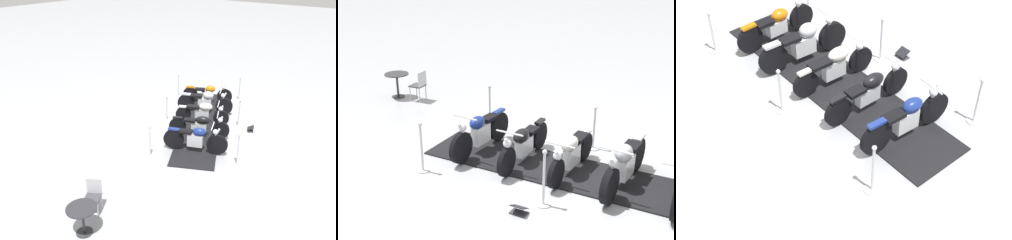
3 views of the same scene
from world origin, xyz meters
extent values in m
plane|color=#A8AAB2|center=(0.00, 0.00, 0.00)|extent=(80.00, 80.00, 0.00)
cube|color=black|center=(0.00, 0.00, 0.02)|extent=(6.68, 4.23, 0.03)
cylinder|color=black|center=(1.75, 1.66, 0.39)|extent=(0.36, 0.70, 0.71)
cylinder|color=black|center=(2.30, 0.27, 0.39)|extent=(0.36, 0.70, 0.71)
cube|color=silver|center=(2.02, 0.97, 0.45)|extent=(0.37, 0.56, 0.44)
ellipsoid|color=navy|center=(1.98, 1.09, 0.78)|extent=(0.43, 0.53, 0.28)
cube|color=black|center=(2.15, 0.65, 0.74)|extent=(0.40, 0.50, 0.08)
cube|color=navy|center=(2.30, 0.27, 0.77)|extent=(0.26, 0.41, 0.06)
cylinder|color=silver|center=(1.78, 1.58, 0.69)|extent=(0.19, 0.33, 0.60)
cylinder|color=silver|center=(1.82, 1.50, 1.05)|extent=(0.59, 0.26, 0.04)
sphere|color=silver|center=(1.78, 1.59, 0.85)|extent=(0.18, 0.18, 0.18)
cylinder|color=black|center=(0.68, 1.21, 0.35)|extent=(0.36, 0.63, 0.64)
cylinder|color=black|center=(1.35, -0.24, 0.35)|extent=(0.36, 0.63, 0.64)
cube|color=silver|center=(1.01, 0.48, 0.39)|extent=(0.40, 0.58, 0.36)
ellipsoid|color=black|center=(0.95, 0.61, 0.70)|extent=(0.48, 0.59, 0.29)
cube|color=black|center=(1.15, 0.18, 0.65)|extent=(0.41, 0.49, 0.08)
cube|color=black|center=(1.35, -0.24, 0.70)|extent=(0.26, 0.37, 0.06)
cylinder|color=silver|center=(0.71, 1.15, 0.63)|extent=(0.17, 0.26, 0.55)
cylinder|color=silver|center=(0.73, 1.09, 0.96)|extent=(0.58, 0.29, 0.04)
sphere|color=silver|center=(0.69, 1.18, 0.76)|extent=(0.18, 0.18, 0.18)
cylinder|color=black|center=(-0.29, 0.70, 0.34)|extent=(0.33, 0.61, 0.61)
cylinder|color=black|center=(0.29, -0.70, 0.34)|extent=(0.33, 0.61, 0.61)
cube|color=silver|center=(0.00, 0.00, 0.41)|extent=(0.38, 0.57, 0.42)
ellipsoid|color=silver|center=(-0.05, 0.12, 0.75)|extent=(0.49, 0.60, 0.31)
cube|color=black|center=(0.14, -0.34, 0.71)|extent=(0.45, 0.58, 0.08)
cube|color=silver|center=(0.29, -0.70, 0.68)|extent=(0.24, 0.36, 0.06)
cylinder|color=silver|center=(-0.27, 0.63, 0.60)|extent=(0.17, 0.27, 0.53)
cylinder|color=silver|center=(-0.24, 0.57, 0.92)|extent=(0.61, 0.28, 0.04)
sphere|color=silver|center=(-0.28, 0.67, 0.72)|extent=(0.18, 0.18, 0.18)
cylinder|color=black|center=(-1.32, 0.27, 0.39)|extent=(0.39, 0.71, 0.71)
cylinder|color=black|center=(-0.71, -1.24, 0.39)|extent=(0.39, 0.71, 0.71)
cube|color=silver|center=(-1.01, -0.48, 0.44)|extent=(0.44, 0.61, 0.43)
ellipsoid|color=#B7BAC1|center=(-1.06, -0.35, 0.81)|extent=(0.48, 0.53, 0.34)
cube|color=black|center=(-0.88, -0.82, 0.75)|extent=(0.46, 0.56, 0.08)
cube|color=#B7BAC1|center=(-0.71, -1.24, 0.78)|extent=(0.30, 0.43, 0.06)
cylinder|color=silver|center=(-1.28, 0.19, 0.69)|extent=(0.18, 0.32, 0.61)
cylinder|color=silver|center=(-1.25, 0.11, 1.06)|extent=(0.64, 0.29, 0.04)
sphere|color=silver|center=(-1.29, 0.21, 0.86)|extent=(0.18, 0.18, 0.18)
cylinder|color=black|center=(-2.38, -0.28, 0.37)|extent=(0.42, 0.65, 0.67)
cylinder|color=black|center=(-1.67, -1.65, 0.37)|extent=(0.42, 0.65, 0.67)
cube|color=silver|center=(-2.02, -0.97, 0.39)|extent=(0.43, 0.56, 0.34)
ellipsoid|color=#D16B0F|center=(-2.08, -0.85, 0.69)|extent=(0.47, 0.53, 0.30)
cube|color=black|center=(-1.87, -1.27, 0.64)|extent=(0.45, 0.53, 0.08)
cube|color=#D16B0F|center=(-1.67, -1.65, 0.73)|extent=(0.30, 0.40, 0.06)
cylinder|color=silver|center=(-2.34, -0.35, 0.65)|extent=(0.20, 0.30, 0.57)
sphere|color=silver|center=(-2.35, -0.34, 0.80)|extent=(0.18, 0.18, 0.18)
cylinder|color=silver|center=(0.61, -1.29, 0.01)|extent=(0.32, 0.32, 0.03)
cylinder|color=silver|center=(0.61, -1.29, 0.51)|extent=(0.05, 0.05, 0.98)
sphere|color=silver|center=(0.61, -1.29, 1.04)|extent=(0.09, 0.09, 0.09)
cylinder|color=silver|center=(3.18, -0.06, 0.01)|extent=(0.31, 0.31, 0.03)
cylinder|color=silver|center=(3.18, -0.06, 0.55)|extent=(0.05, 0.05, 1.04)
sphere|color=silver|center=(3.18, -0.06, 1.10)|extent=(0.09, 0.09, 0.09)
cylinder|color=silver|center=(-3.18, 0.06, 0.01)|extent=(0.33, 0.33, 0.03)
cylinder|color=silver|center=(1.95, 2.51, 0.01)|extent=(0.28, 0.28, 0.03)
cylinder|color=silver|center=(1.95, 2.51, 0.54)|extent=(0.05, 0.05, 1.03)
sphere|color=silver|center=(1.95, 2.51, 1.09)|extent=(0.09, 0.09, 0.09)
cylinder|color=silver|center=(-1.95, -2.51, 0.01)|extent=(0.32, 0.32, 0.03)
cylinder|color=silver|center=(-1.95, -2.51, 0.52)|extent=(0.05, 0.05, 1.00)
sphere|color=silver|center=(-1.95, -2.51, 1.06)|extent=(0.09, 0.09, 0.09)
cylinder|color=silver|center=(-0.61, 1.29, 0.01)|extent=(0.29, 0.29, 0.03)
cylinder|color=silver|center=(-0.61, 1.29, 0.55)|extent=(0.05, 0.05, 1.05)
sphere|color=silver|center=(-0.61, 1.29, 1.11)|extent=(0.09, 0.09, 0.09)
cube|color=#333338|center=(-0.58, 1.83, 0.01)|extent=(0.37, 0.32, 0.02)
cube|color=black|center=(-0.58, 1.83, 0.14)|extent=(0.36, 0.34, 0.12)
camera|label=1|loc=(10.84, 6.37, 6.04)|focal=37.08mm
camera|label=2|loc=(-6.39, 6.31, 4.78)|focal=50.11mm
camera|label=3|loc=(8.78, -2.03, 7.23)|focal=54.38mm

